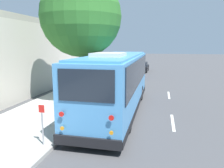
{
  "coord_description": "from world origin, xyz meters",
  "views": [
    {
      "loc": [
        -10.55,
        -2.18,
        3.8
      ],
      "look_at": [
        2.77,
        0.79,
        1.3
      ],
      "focal_mm": 35.0,
      "sensor_mm": 36.0,
      "label": 1
    }
  ],
  "objects_px": {
    "street_tree": "(82,11)",
    "sign_post_near": "(42,124)",
    "sign_post_far": "(63,110)",
    "shuttle_bus": "(116,80)",
    "parked_sedan_black": "(142,67)",
    "parked_sedan_blue": "(136,72)"
  },
  "relations": [
    {
      "from": "shuttle_bus",
      "to": "sign_post_near",
      "type": "relative_size",
      "value": 6.84
    },
    {
      "from": "shuttle_bus",
      "to": "street_tree",
      "type": "relative_size",
      "value": 1.19
    },
    {
      "from": "shuttle_bus",
      "to": "parked_sedan_black",
      "type": "xyz_separation_m",
      "value": [
        19.2,
        0.23,
        -1.22
      ]
    },
    {
      "from": "parked_sedan_blue",
      "to": "parked_sedan_black",
      "type": "distance_m",
      "value": 5.85
    },
    {
      "from": "parked_sedan_black",
      "to": "street_tree",
      "type": "relative_size",
      "value": 0.53
    },
    {
      "from": "sign_post_near",
      "to": "sign_post_far",
      "type": "xyz_separation_m",
      "value": [
        1.72,
        0.0,
        0.0
      ]
    },
    {
      "from": "shuttle_bus",
      "to": "sign_post_far",
      "type": "height_order",
      "value": "shuttle_bus"
    },
    {
      "from": "shuttle_bus",
      "to": "sign_post_far",
      "type": "xyz_separation_m",
      "value": [
        -3.26,
        1.73,
        -0.89
      ]
    },
    {
      "from": "street_tree",
      "to": "sign_post_near",
      "type": "distance_m",
      "value": 8.41
    },
    {
      "from": "street_tree",
      "to": "parked_sedan_blue",
      "type": "bearing_deg",
      "value": -10.62
    },
    {
      "from": "shuttle_bus",
      "to": "sign_post_near",
      "type": "height_order",
      "value": "shuttle_bus"
    },
    {
      "from": "shuttle_bus",
      "to": "sign_post_far",
      "type": "relative_size",
      "value": 6.8
    },
    {
      "from": "sign_post_near",
      "to": "shuttle_bus",
      "type": "bearing_deg",
      "value": -19.18
    },
    {
      "from": "shuttle_bus",
      "to": "parked_sedan_blue",
      "type": "relative_size",
      "value": 2.32
    },
    {
      "from": "parked_sedan_black",
      "to": "sign_post_near",
      "type": "distance_m",
      "value": 24.23
    },
    {
      "from": "parked_sedan_black",
      "to": "sign_post_near",
      "type": "xyz_separation_m",
      "value": [
        -24.18,
        1.51,
        0.32
      ]
    },
    {
      "from": "parked_sedan_black",
      "to": "sign_post_far",
      "type": "xyz_separation_m",
      "value": [
        -22.46,
        1.51,
        0.32
      ]
    },
    {
      "from": "sign_post_near",
      "to": "sign_post_far",
      "type": "height_order",
      "value": "sign_post_far"
    },
    {
      "from": "shuttle_bus",
      "to": "parked_sedan_black",
      "type": "relative_size",
      "value": 2.25
    },
    {
      "from": "sign_post_far",
      "to": "sign_post_near",
      "type": "bearing_deg",
      "value": 180.0
    },
    {
      "from": "shuttle_bus",
      "to": "sign_post_far",
      "type": "bearing_deg",
      "value": 152.21
    },
    {
      "from": "shuttle_bus",
      "to": "parked_sedan_black",
      "type": "height_order",
      "value": "shuttle_bus"
    }
  ]
}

